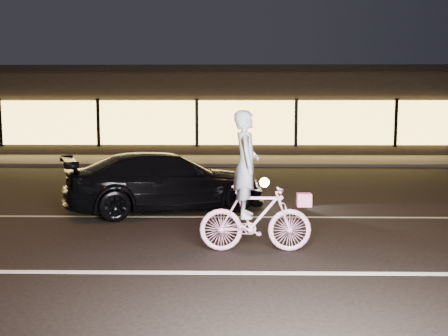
{
  "coord_description": "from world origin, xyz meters",
  "views": [
    {
      "loc": [
        1.61,
        -7.88,
        2.13
      ],
      "look_at": [
        1.47,
        0.6,
        1.16
      ],
      "focal_mm": 40.0,
      "sensor_mm": 36.0,
      "label": 1
    }
  ],
  "objects": [
    {
      "name": "lane_stripe_near",
      "position": [
        0.0,
        -1.5,
        0.0
      ],
      "size": [
        60.0,
        0.12,
        0.01
      ],
      "primitive_type": "cube",
      "color": "silver",
      "rests_on": "ground"
    },
    {
      "name": "storefront",
      "position": [
        0.0,
        18.97,
        2.15
      ],
      "size": [
        25.4,
        8.42,
        4.2
      ],
      "color": "black",
      "rests_on": "ground"
    },
    {
      "name": "lane_stripe_far",
      "position": [
        0.0,
        2.0,
        0.0
      ],
      "size": [
        60.0,
        0.1,
        0.01
      ],
      "primitive_type": "cube",
      "color": "gray",
      "rests_on": "ground"
    },
    {
      "name": "sidewalk",
      "position": [
        0.0,
        13.0,
        0.06
      ],
      "size": [
        30.0,
        4.0,
        0.12
      ],
      "primitive_type": "cube",
      "color": "#383533",
      "rests_on": "ground"
    },
    {
      "name": "cyclist",
      "position": [
        1.92,
        -0.46,
        0.76
      ],
      "size": [
        1.7,
        0.59,
        2.14
      ],
      "rotation": [
        0.0,
        0.0,
        1.57
      ],
      "color": "#FA4CAB",
      "rests_on": "ground"
    },
    {
      "name": "sedan",
      "position": [
        0.2,
        2.72,
        0.63
      ],
      "size": [
        4.65,
        3.23,
        1.25
      ],
      "rotation": [
        0.0,
        0.0,
        1.95
      ],
      "color": "black",
      "rests_on": "ground"
    },
    {
      "name": "ground",
      "position": [
        0.0,
        0.0,
        0.0
      ],
      "size": [
        90.0,
        90.0,
        0.0
      ],
      "primitive_type": "plane",
      "color": "black",
      "rests_on": "ground"
    }
  ]
}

